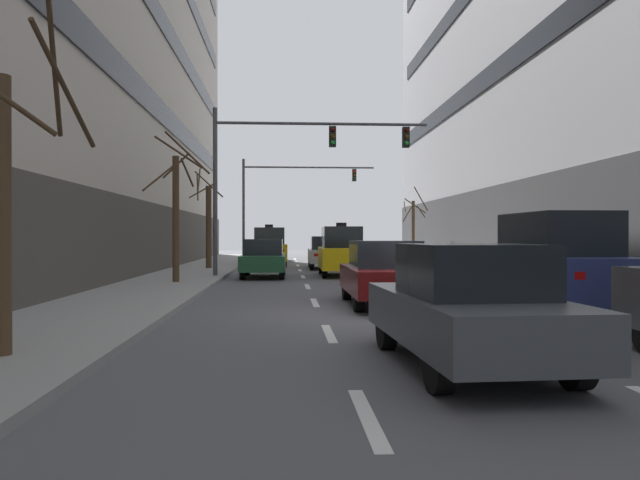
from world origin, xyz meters
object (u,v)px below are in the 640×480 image
car_driving_0 (384,273)px  pedestrian_1 (614,260)px  taxi_driving_2 (269,247)px  street_tree_3 (208,223)px  traffic_signal_1 (282,191)px  street_tree_2 (413,226)px  car_driving_1 (327,253)px  car_driving_4 (468,307)px  taxi_driving_5 (341,251)px  street_tree_1 (176,211)px  taxi_driving_3 (272,249)px  traffic_signal_0 (288,158)px  car_parked_1 (557,263)px  car_driving_6 (264,259)px  street_tree_0 (6,201)px

car_driving_0 → pedestrian_1: (6.93, 1.85, 0.25)m
taxi_driving_2 → street_tree_3: street_tree_3 is taller
traffic_signal_1 → pedestrian_1: size_ratio=5.74×
street_tree_2 → car_driving_1: bearing=-129.5°
car_driving_0 → car_driving_4: (-0.06, -7.19, 0.00)m
taxi_driving_5 → taxi_driving_2: bearing=111.5°
taxi_driving_2 → pedestrian_1: bearing=-60.1°
car_driving_4 → street_tree_1: street_tree_1 is taller
taxi_driving_3 → street_tree_2: 9.81m
traffic_signal_0 → car_driving_0: bearing=-76.7°
car_driving_1 → traffic_signal_1: traffic_signal_1 is taller
taxi_driving_5 → car_parked_1: taxi_driving_5 is taller
taxi_driving_3 → taxi_driving_5: bearing=-78.1°
taxi_driving_2 → car_driving_6: taxi_driving_2 is taller
taxi_driving_5 → traffic_signal_0: size_ratio=0.50×
pedestrian_1 → car_driving_4: bearing=-127.7°
car_driving_0 → taxi_driving_3: 27.35m
car_driving_6 → street_tree_1: (-2.89, -4.09, 1.81)m
car_driving_0 → street_tree_0: bearing=-132.5°
taxi_driving_5 → car_parked_1: (3.64, -12.97, 0.06)m
traffic_signal_0 → street_tree_0: (-3.85, -16.53, -2.72)m
taxi_driving_2 → street_tree_0: bearing=-96.1°
taxi_driving_3 → pedestrian_1: (10.28, -25.29, 0.19)m
taxi_driving_2 → street_tree_2: street_tree_2 is taller
pedestrian_1 → car_driving_0: bearing=-165.1°
taxi_driving_3 → street_tree_1: 21.08m
street_tree_0 → pedestrian_1: (13.10, 8.58, -1.14)m
car_driving_6 → street_tree_3: 6.14m
taxi_driving_2 → pedestrian_1: (10.27, -17.86, -0.05)m
traffic_signal_0 → traffic_signal_1: traffic_signal_1 is taller
car_driving_4 → pedestrian_1: (6.99, 9.04, 0.25)m
street_tree_3 → car_driving_1: bearing=15.3°
traffic_signal_0 → street_tree_0: traffic_signal_0 is taller
car_driving_0 → taxi_driving_3: bearing=97.0°
taxi_driving_3 → car_driving_6: taxi_driving_3 is taller
traffic_signal_1 → car_driving_0: bearing=-84.5°
taxi_driving_2 → street_tree_1: 13.77m
car_driving_0 → car_driving_4: 7.19m
taxi_driving_3 → pedestrian_1: bearing=-67.9°
street_tree_0 → street_tree_1: size_ratio=0.93×
car_driving_1 → traffic_signal_1: (-2.39, 9.82, 4.02)m
taxi_driving_3 → car_driving_6: bearing=-89.9°
car_parked_1 → taxi_driving_2: bearing=108.0°
car_parked_1 → car_driving_0: bearing=154.5°
taxi_driving_5 → car_parked_1: bearing=-74.3°
taxi_driving_3 → street_tree_0: size_ratio=1.00×
car_driving_1 → street_tree_2: (6.27, 7.60, 1.55)m
car_driving_6 → car_parked_1: (6.96, -12.15, 0.33)m
car_driving_1 → taxi_driving_5: 5.99m
taxi_driving_2 → taxi_driving_5: taxi_driving_2 is taller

